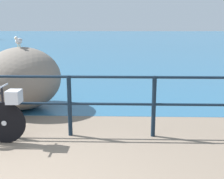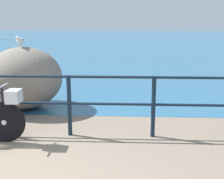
% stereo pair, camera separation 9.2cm
% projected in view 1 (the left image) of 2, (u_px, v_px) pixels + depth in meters
% --- Properties ---
extents(ground_plane, '(120.00, 120.00, 0.10)m').
position_uv_depth(ground_plane, '(101.00, 50.00, 22.31)').
color(ground_plane, '#756656').
extents(sea_surface, '(120.00, 90.00, 0.01)m').
position_uv_depth(sea_surface, '(112.00, 36.00, 49.72)').
color(sea_surface, '#285B7F').
rests_on(sea_surface, ground_plane).
extents(promenade_railing, '(9.76, 0.07, 1.02)m').
position_uv_depth(promenade_railing, '(28.00, 98.00, 4.69)').
color(promenade_railing, black).
rests_on(promenade_railing, ground_plane).
extents(breakwater_boulder_main, '(1.66, 1.66, 1.36)m').
position_uv_depth(breakwater_boulder_main, '(23.00, 78.00, 6.23)').
color(breakwater_boulder_main, slate).
rests_on(breakwater_boulder_main, ground).
extents(seagull, '(0.13, 0.34, 0.23)m').
position_uv_depth(seagull, '(18.00, 41.00, 6.01)').
color(seagull, gold).
rests_on(seagull, breakwater_boulder_main).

